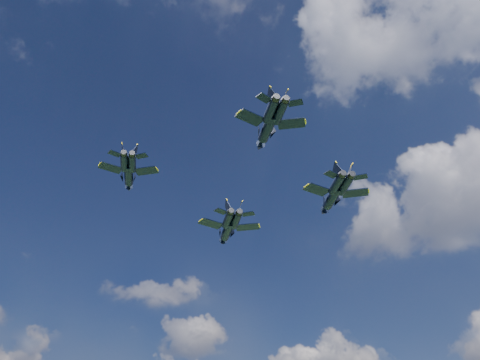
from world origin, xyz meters
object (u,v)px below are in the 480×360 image
Objects in this scene: jet_lead at (227,231)px; jet_right at (332,198)px; jet_left at (129,176)px; jet_slot at (267,129)px.

jet_right is at bearing -42.41° from jet_lead.
jet_lead is 1.03× the size of jet_right.
jet_right is (24.62, 30.41, -0.08)m from jet_left.
jet_lead is 37.41m from jet_slot.
jet_lead is at bearing 88.02° from jet_slot.
jet_left is 0.94× the size of jet_slot.
jet_right is at bearing 2.71° from jet_left.
jet_slot is at bearing -128.94° from jet_right.
jet_slot is at bearing -90.77° from jet_lead.
jet_lead is 1.25× the size of jet_left.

